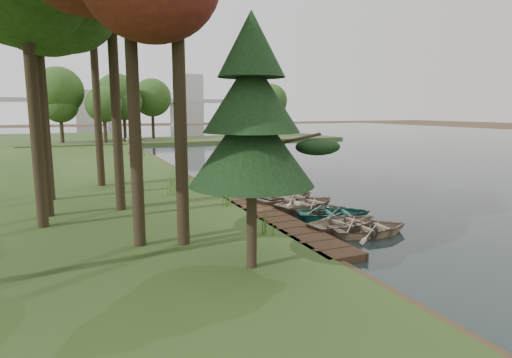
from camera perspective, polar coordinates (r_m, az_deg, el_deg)
name	(u,v)px	position (r m, az deg, el deg)	size (l,w,h in m)	color
ground	(284,210)	(22.35, 3.79, -4.16)	(300.00, 300.00, 0.00)	#3D2F1D
water	(431,152)	(56.26, 22.28, 3.30)	(130.00, 200.00, 0.05)	black
boardwalk	(256,210)	(21.66, 0.00, -4.16)	(1.60, 16.00, 0.30)	#372415
peninsula	(192,140)	(71.82, -8.58, 5.18)	(50.00, 14.00, 0.45)	#35461E
far_trees	(170,102)	(70.91, -11.35, 10.07)	(45.60, 5.60, 8.80)	black
bridge	(148,104)	(141.16, -14.15, 9.73)	(95.90, 4.00, 8.60)	#A5A5A0
building_a	(188,99)	(164.34, -9.09, 10.45)	(10.00, 8.00, 18.00)	#A5A5A0
building_b	(87,107)	(164.47, -21.56, 8.89)	(8.00, 8.00, 12.00)	#A5A5A0
rowboat_0	(370,226)	(18.38, 15.02, -6.08)	(2.51, 3.51, 0.73)	tan
rowboat_1	(346,221)	(18.92, 11.93, -5.52)	(2.53, 3.54, 0.73)	tan
rowboat_2	(335,212)	(20.50, 10.45, -4.31)	(2.54, 3.56, 0.74)	#286F5F
rowboat_3	(319,208)	(21.49, 8.43, -3.79)	(2.15, 3.00, 0.62)	tan
rowboat_4	(308,202)	(22.35, 6.92, -3.04)	(2.72, 3.80, 0.79)	tan
rowboat_5	(288,196)	(23.60, 4.22, -2.28)	(2.86, 4.01, 0.83)	tan
rowboat_6	(286,194)	(24.36, 4.04, -2.02)	(2.56, 3.59, 0.74)	tan
rowboat_7	(274,190)	(25.88, 2.45, -1.46)	(2.20, 3.08, 0.64)	tan
rowboat_8	(265,185)	(26.85, 1.22, -0.87)	(2.81, 3.94, 0.82)	tan
rowboat_9	(258,183)	(28.33, 0.21, -0.51)	(2.24, 3.13, 0.65)	tan
rowboat_10	(249,180)	(29.11, -0.89, -0.16)	(2.53, 3.54, 0.73)	tan
stored_rowboat	(138,177)	(29.81, -15.42, 0.24)	(2.63, 3.68, 0.76)	tan
tree_6	(91,3)	(29.84, -21.14, 21.05)	(4.87, 4.87, 13.49)	black
pine_tree	(251,117)	(12.77, -0.61, 8.21)	(3.80, 3.80, 7.70)	black
reeds_0	(268,221)	(16.93, 1.64, -5.65)	(0.60, 0.60, 1.04)	#3F661E
reeds_1	(226,195)	(21.93, -3.98, -2.21)	(0.60, 0.60, 1.06)	#3F661E
reeds_2	(171,186)	(25.00, -11.26, -0.94)	(0.60, 0.60, 1.06)	#3F661E
reeds_3	(174,176)	(28.42, -10.94, 0.37)	(0.60, 0.60, 1.15)	#3F661E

